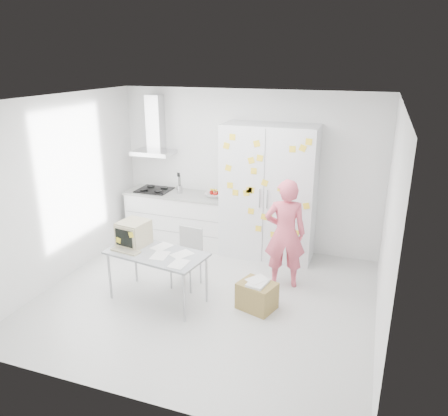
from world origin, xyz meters
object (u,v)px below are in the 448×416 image
(person, at_px, (285,234))
(desk, at_px, (142,242))
(chair, at_px, (188,254))
(cardboard_box, at_px, (257,295))

(person, relative_size, desk, 1.14)
(desk, bearing_deg, chair, 54.32)
(desk, bearing_deg, cardboard_box, 14.80)
(person, bearing_deg, desk, 12.82)
(chair, height_order, cardboard_box, chair)
(cardboard_box, bearing_deg, chair, 164.72)
(person, xyz_separation_m, chair, (-1.32, -0.45, -0.32))
(desk, distance_m, cardboard_box, 1.71)
(desk, height_order, cardboard_box, desk)
(chair, bearing_deg, cardboard_box, -10.08)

